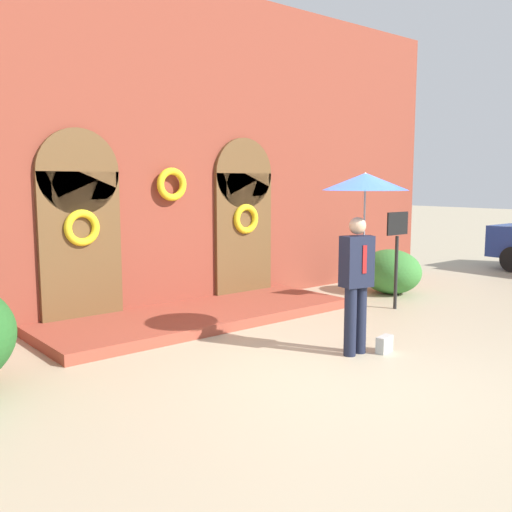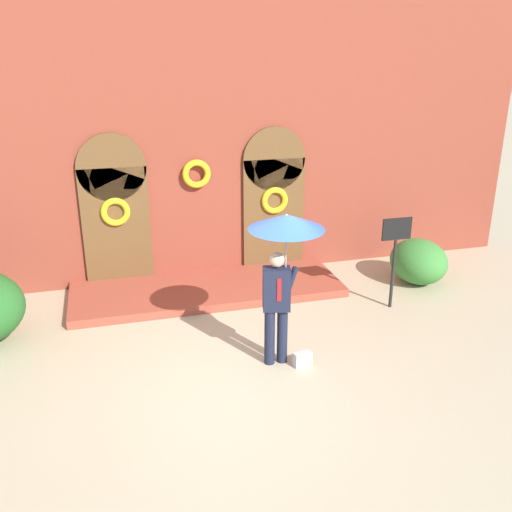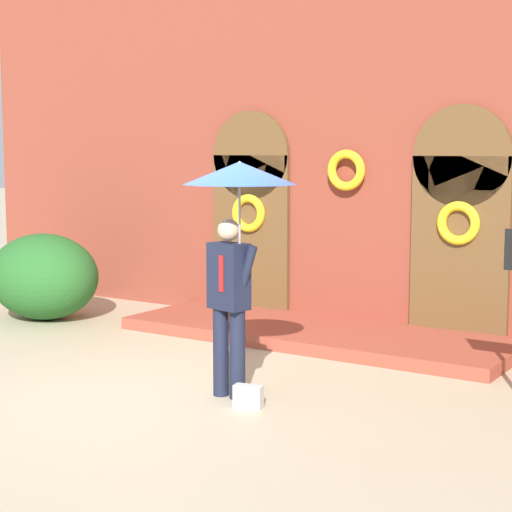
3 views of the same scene
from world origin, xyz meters
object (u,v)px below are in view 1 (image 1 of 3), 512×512
(person_with_umbrella, at_px, (363,208))
(handbag, at_px, (384,344))
(shrub_right, at_px, (391,271))
(sign_post, at_px, (397,244))

(person_with_umbrella, height_order, handbag, person_with_umbrella)
(handbag, xyz_separation_m, shrub_right, (3.34, 2.43, 0.34))
(sign_post, bearing_deg, shrub_right, 40.43)
(person_with_umbrella, distance_m, handbag, 1.83)
(sign_post, distance_m, shrub_right, 1.59)
(handbag, height_order, shrub_right, shrub_right)
(handbag, relative_size, sign_post, 0.16)
(sign_post, height_order, shrub_right, sign_post)
(person_with_umbrella, height_order, sign_post, person_with_umbrella)
(sign_post, bearing_deg, handbag, -146.32)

